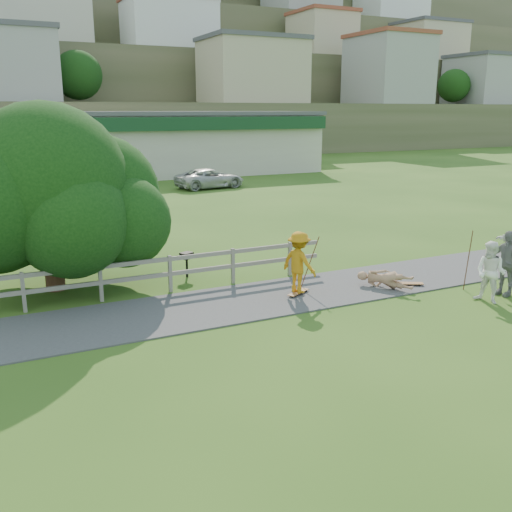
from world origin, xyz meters
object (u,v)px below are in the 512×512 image
Objects in this scene: car_silver at (99,178)px; tree at (49,213)px; spectator_b at (506,263)px; spectator_a at (491,272)px; car_white at (210,178)px; bbq at (187,265)px; skater_fallen at (385,279)px; skater_rider at (299,266)px.

tree is at bearing 163.37° from car_silver.
spectator_b is 13.21m from tree.
spectator_a is at bearing -172.51° from car_silver.
car_silver is at bearing -177.33° from spectator_b.
car_white is at bearing 168.78° from spectator_b.
tree reaches higher than bbq.
spectator_a is 0.23× the size of tree.
car_white reaches higher than skater_fallen.
skater_fallen is at bearing -122.67° from skater_rider.
skater_rider reaches higher than car_silver.
tree is at bearing 150.45° from bbq.
car_white is 5.90× the size of bbq.
spectator_b is at bearing -135.13° from skater_rider.
spectator_a reaches higher than skater_fallen.
car_white is at bearing -35.19° from skater_rider.
skater_rider is at bearing -124.44° from spectator_b.
bbq is (-4.90, 3.77, 0.10)m from skater_fallen.
bbq is at bearing -136.00° from spectator_b.
skater_fallen is 0.22× the size of tree.
skater_fallen is at bearing -134.36° from spectator_b.
tree is at bearing -139.93° from spectator_a.
spectator_b is 0.40× the size of car_white.
spectator_a is at bearing -31.24° from tree.
skater_fallen is 0.88× the size of spectator_b.
tree is (-8.85, 4.23, 2.01)m from skater_fallen.
spectator_a is 0.36× the size of car_white.
car_silver is 23.01m from tree.
skater_fallen is at bearing -175.51° from car_silver.
spectator_a is 0.40× the size of car_silver.
spectator_b is at bearing -170.58° from car_silver.
car_white is 23.03m from tree.
tree is (-12.48, -19.29, 1.64)m from car_white.
car_white is (3.63, 23.52, 0.36)m from skater_fallen.
skater_rider is 3.94m from bbq.
skater_rider is 2.20× the size of bbq.
skater_rider is at bearing 178.88° from car_silver.
tree is at bearing -127.23° from spectator_b.
skater_rider is 2.75m from skater_fallen.
skater_rider is 1.07× the size of skater_fallen.
spectator_b is 2.34× the size of bbq.
bbq is at bearing -150.57° from spectator_a.
tree is 9.28× the size of bbq.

